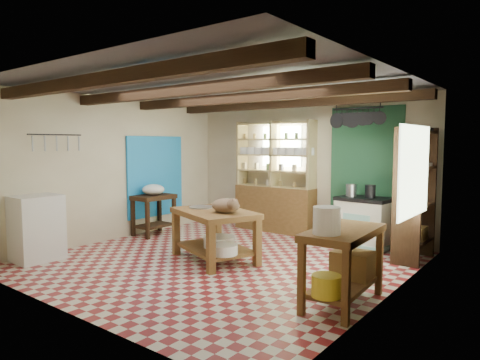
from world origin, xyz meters
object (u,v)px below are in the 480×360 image
Objects in this scene: prep_table at (154,215)px; work_table at (215,235)px; white_cabinet at (37,228)px; stove at (364,222)px; cat at (226,206)px; right_counter at (343,267)px.

work_table is at bearing -16.29° from prep_table.
white_cabinet reaches higher than prep_table.
stove is 3.89m from prep_table.
cat is (-1.22, -2.22, 0.43)m from stove.
white_cabinet reaches higher than right_counter.
white_cabinet is (-2.12, -1.64, 0.11)m from work_table.
prep_table reaches higher than work_table.
white_cabinet is at bearing -121.16° from work_table.
white_cabinet is 0.84× the size of right_counter.
stove is at bearing 23.82° from prep_table.
work_table is at bearing -178.69° from cat.
white_cabinet reaches higher than cat.
work_table is at bearing 39.14° from white_cabinet.
white_cabinet is 2.88m from cat.
right_counter is at bearing 9.01° from work_table.
cat is (2.37, 1.60, 0.37)m from white_cabinet.
stove is 1.12× the size of prep_table.
stove is (1.47, 2.18, 0.05)m from work_table.
stove reaches higher than work_table.
right_counter is at bearing -1.27° from cat.
cat is at bearing -114.35° from stove.
white_cabinet is 4.55m from right_counter.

